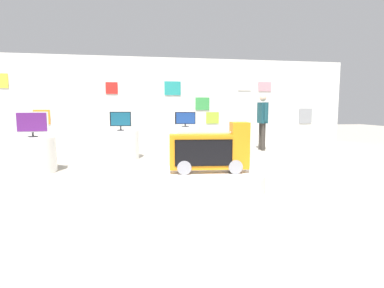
{
  "coord_description": "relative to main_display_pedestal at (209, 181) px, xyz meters",
  "views": [
    {
      "loc": [
        -1.31,
        -4.99,
        1.31
      ],
      "look_at": [
        -0.25,
        0.4,
        0.65
      ],
      "focal_mm": 29.59,
      "sensor_mm": 36.0,
      "label": 1
    }
  ],
  "objects": [
    {
      "name": "ground_plane",
      "position": [
        0.11,
        0.25,
        -0.14
      ],
      "size": [
        30.0,
        30.0,
        0.0
      ],
      "primitive_type": "plane",
      "color": "#A8A091"
    },
    {
      "name": "back_wall_display",
      "position": [
        0.12,
        5.6,
        1.29
      ],
      "size": [
        12.25,
        0.13,
        2.85
      ],
      "color": "silver",
      "rests_on": "ground"
    },
    {
      "name": "main_display_pedestal",
      "position": [
        0.0,
        0.0,
        0.0
      ],
      "size": [
        1.74,
        1.74,
        0.27
      ],
      "primitive_type": "cylinder",
      "color": "white",
      "rests_on": "ground"
    },
    {
      "name": "novelty_firetruck_tv",
      "position": [
        0.02,
        -0.01,
        0.46
      ],
      "size": [
        1.26,
        0.47,
        0.79
      ],
      "color": "gray",
      "rests_on": "main_display_pedestal"
    },
    {
      "name": "display_pedestal_left_rear",
      "position": [
        0.39,
        4.4,
        0.22
      ],
      "size": [
        0.87,
        0.87,
        0.7
      ],
      "primitive_type": "cylinder",
      "color": "white",
      "rests_on": "ground"
    },
    {
      "name": "tv_on_left_rear",
      "position": [
        0.39,
        4.39,
        0.8
      ],
      "size": [
        0.58,
        0.23,
        0.43
      ],
      "color": "black",
      "rests_on": "display_pedestal_left_rear"
    },
    {
      "name": "display_pedestal_center_rear",
      "position": [
        -1.43,
        3.28,
        0.22
      ],
      "size": [
        0.88,
        0.88,
        0.7
      ],
      "primitive_type": "cylinder",
      "color": "white",
      "rests_on": "ground"
    },
    {
      "name": "tv_on_center_rear",
      "position": [
        -1.43,
        3.28,
        0.83
      ],
      "size": [
        0.52,
        0.18,
        0.47
      ],
      "color": "black",
      "rests_on": "display_pedestal_center_rear"
    },
    {
      "name": "display_pedestal_right_rear",
      "position": [
        -3.08,
        1.93,
        0.22
      ],
      "size": [
        0.83,
        0.83,
        0.7
      ],
      "primitive_type": "cylinder",
      "color": "white",
      "rests_on": "ground"
    },
    {
      "name": "tv_on_right_rear",
      "position": [
        -3.08,
        1.93,
        0.85
      ],
      "size": [
        0.59,
        0.17,
        0.5
      ],
      "color": "black",
      "rests_on": "display_pedestal_right_rear"
    },
    {
      "name": "shopper_browsing_near_truck",
      "position": [
        2.65,
        4.04,
        0.82
      ],
      "size": [
        0.21,
        0.56,
        1.64
      ],
      "color": "#38332D",
      "rests_on": "ground"
    }
  ]
}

